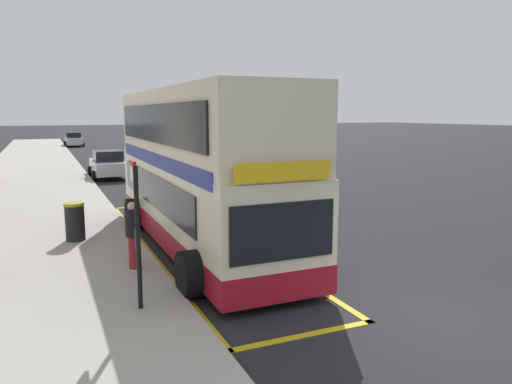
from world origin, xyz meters
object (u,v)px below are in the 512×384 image
parked_car_maroon_distant (175,152)px  parked_car_silver_behind (74,139)px  double_decker_bus (198,174)px  parked_car_silver_ahead (144,138)px  litter_bin (75,221)px  bus_stop_sign (137,223)px  parked_car_silver_kerbside (108,164)px  pedestrian_further_back (133,233)px

parked_car_maroon_distant → parked_car_silver_behind: (-6.06, 22.80, 0.00)m
double_decker_bus → parked_car_silver_ahead: size_ratio=2.52×
parked_car_maroon_distant → litter_bin: (-8.73, -22.50, -0.11)m
bus_stop_sign → parked_car_silver_behind: bus_stop_sign is taller
double_decker_bus → parked_car_silver_behind: double_decker_bus is taller
double_decker_bus → litter_bin: 3.84m
parked_car_maroon_distant → parked_car_silver_ahead: size_ratio=1.00×
bus_stop_sign → double_decker_bus: bearing=59.5°
bus_stop_sign → parked_car_silver_kerbside: bus_stop_sign is taller
parked_car_maroon_distant → parked_car_silver_kerbside: 9.59m
parked_car_silver_kerbside → litter_bin: size_ratio=3.82×
double_decker_bus → litter_bin: (-3.26, 1.51, -1.37)m
double_decker_bus → pedestrian_further_back: 3.00m
parked_car_silver_ahead → parked_car_silver_kerbside: 31.65m
bus_stop_sign → pedestrian_further_back: size_ratio=1.73×
bus_stop_sign → parked_car_silver_ahead: size_ratio=0.66×
pedestrian_further_back → double_decker_bus: bearing=39.7°
parked_car_silver_ahead → parked_car_silver_behind: bearing=-176.7°
double_decker_bus → parked_car_maroon_distant: double_decker_bus is taller
parked_car_silver_behind → pedestrian_further_back: (-1.58, -48.60, 0.20)m
parked_car_silver_behind → parked_car_silver_kerbside: size_ratio=1.00×
bus_stop_sign → litter_bin: 5.85m
parked_car_maroon_distant → parked_car_silver_kerbside: (-5.96, -7.52, 0.00)m
parked_car_silver_kerbside → pedestrian_further_back: size_ratio=2.63×
double_decker_bus → parked_car_silver_behind: 46.83m
parked_car_maroon_distant → litter_bin: size_ratio=3.82×
parked_car_maroon_distant → litter_bin: bearing=-113.3°
parked_car_silver_kerbside → pedestrian_further_back: (-1.68, -18.28, 0.20)m
bus_stop_sign → parked_car_silver_kerbside: 20.80m
parked_car_maroon_distant → parked_car_silver_ahead: (2.01, 23.12, 0.00)m
bus_stop_sign → pedestrian_further_back: 2.53m
double_decker_bus → parked_car_silver_kerbside: 16.54m
double_decker_bus → bus_stop_sign: size_ratio=3.83×
parked_car_silver_ahead → parked_car_silver_behind: (-8.07, -0.32, 0.00)m
bus_stop_sign → pedestrian_further_back: bus_stop_sign is taller
pedestrian_further_back → litter_bin: pedestrian_further_back is taller
parked_car_silver_behind → parked_car_silver_kerbside: bearing=88.0°
parked_car_silver_behind → double_decker_bus: bearing=88.6°
double_decker_bus → bus_stop_sign: 4.88m
double_decker_bus → parked_car_silver_kerbside: size_ratio=2.52×
parked_car_silver_behind → pedestrian_further_back: bearing=86.0°
parked_car_silver_behind → litter_bin: parked_car_silver_behind is taller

